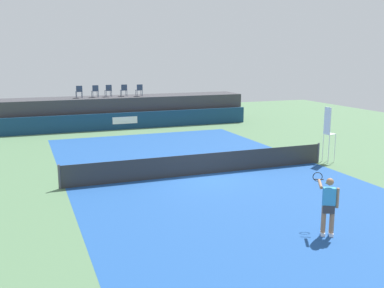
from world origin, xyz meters
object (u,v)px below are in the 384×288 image
spectator_chair_center (108,90)px  spectator_chair_far_right (139,90)px  net_post_near (59,177)px  tennis_player (328,204)px  umpire_chair (328,131)px  net_post_far (318,153)px  spectator_chair_left (95,91)px  tennis_ball (326,183)px  spectator_chair_far_left (79,91)px  spectator_chair_right (124,90)px

spectator_chair_center → spectator_chair_far_right: 2.29m
net_post_near → tennis_player: (7.04, -7.71, 0.46)m
umpire_chair → net_post_far: size_ratio=2.76×
spectator_chair_left → net_post_far: 17.62m
spectator_chair_left → tennis_ball: bearing=-70.5°
spectator_chair_center → spectator_chair_far_left: bearing=-174.7°
spectator_chair_far_left → tennis_player: spectator_chair_far_left is taller
spectator_chair_far_left → spectator_chair_right: size_ratio=1.00×
spectator_chair_far_right → tennis_player: (-0.13, -22.67, -1.73)m
spectator_chair_left → spectator_chair_center: 0.99m
net_post_near → tennis_ball: net_post_near is taller
tennis_ball → spectator_chair_far_left: bearing=112.8°
spectator_chair_right → net_post_near: 16.60m
umpire_chair → tennis_player: size_ratio=1.56×
spectator_chair_left → spectator_chair_far_right: 3.26m
tennis_player → umpire_chair: bearing=52.6°
spectator_chair_far_left → spectator_chair_left: same height
net_post_far → spectator_chair_left: bearing=119.0°
umpire_chair → net_post_near: (-12.92, 0.01, -1.09)m
spectator_chair_left → spectator_chair_center: (0.99, 0.08, 0.00)m
spectator_chair_far_left → tennis_ball: 20.11m
spectator_chair_far_left → spectator_chair_right: 3.31m
spectator_chair_far_left → umpire_chair: 18.30m
spectator_chair_far_right → tennis_player: size_ratio=0.50×
net_post_near → net_post_far: (12.40, 0.00, 0.00)m
net_post_far → umpire_chair: bearing=-1.5°
spectator_chair_left → net_post_near: size_ratio=0.89×
umpire_chair → net_post_near: bearing=179.9°
spectator_chair_center → net_post_far: bearing=-64.0°
tennis_ball → net_post_near: bearing=162.9°
umpire_chair → tennis_player: (-5.88, -7.69, -0.63)m
spectator_chair_right → tennis_player: 23.09m
spectator_chair_left → tennis_player: 23.27m
tennis_player → tennis_ball: 5.73m
spectator_chair_left → spectator_chair_right: (2.14, 0.01, 0.00)m
spectator_chair_right → umpire_chair: (6.85, -15.31, -1.11)m
spectator_chair_left → net_post_far: spectator_chair_left is taller
spectator_chair_far_right → net_post_far: 16.00m
spectator_chair_right → net_post_near: spectator_chair_right is taller
spectator_chair_far_right → net_post_far: size_ratio=0.89×
spectator_chair_far_left → net_post_near: (-2.76, -15.17, -2.19)m
spectator_chair_center → tennis_ball: (5.55, -18.58, -2.66)m
net_post_near → net_post_far: size_ratio=1.00×
spectator_chair_left → tennis_player: spectator_chair_left is taller
spectator_chair_center → net_post_near: spectator_chair_center is taller
net_post_far → spectator_chair_far_right: bearing=109.3°
umpire_chair → tennis_player: 9.70m
spectator_chair_far_left → spectator_chair_center: bearing=5.3°
spectator_chair_far_left → tennis_ball: spectator_chair_far_left is taller
tennis_player → net_post_near: bearing=132.4°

